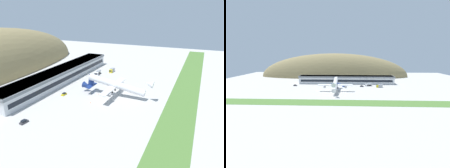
{
  "view_description": "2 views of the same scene",
  "coord_description": "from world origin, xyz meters",
  "views": [
    {
      "loc": [
        -122.13,
        -41.73,
        50.85
      ],
      "look_at": [
        -7.5,
        6.94,
        6.68
      ],
      "focal_mm": 35.0,
      "sensor_mm": 36.0,
      "label": 1
    },
    {
      "loc": [
        0.9,
        -159.86,
        36.6
      ],
      "look_at": [
        -6.43,
        1.02,
        7.9
      ],
      "focal_mm": 28.0,
      "sensor_mm": 36.0,
      "label": 2
    }
  ],
  "objects": [
    {
      "name": "service_car_2",
      "position": [
        -56.03,
        30.63,
        0.67
      ],
      "size": [
        4.25,
        2.16,
        1.63
      ],
      "color": "#333338",
      "rests_on": "ground_plane"
    },
    {
      "name": "ground_plane",
      "position": [
        0.0,
        0.0,
        0.0
      ],
      "size": [
        344.53,
        344.53,
        0.0
      ],
      "primitive_type": "plane",
      "color": "#B7B5AF"
    },
    {
      "name": "traffic_cone_0",
      "position": [
        -24.0,
        13.07,
        0.28
      ],
      "size": [
        0.52,
        0.52,
        0.58
      ],
      "color": "orange",
      "rests_on": "ground_plane"
    },
    {
      "name": "grass_strip_foreground",
      "position": [
        0.0,
        -34.35,
        0.04
      ],
      "size": [
        310.08,
        16.44,
        0.08
      ],
      "primitive_type": "cube",
      "color": "#4C7533",
      "rests_on": "ground_plane"
    },
    {
      "name": "service_car_3",
      "position": [
        -20.13,
        33.45,
        0.58
      ],
      "size": [
        3.9,
        1.94,
        1.4
      ],
      "color": "gold",
      "rests_on": "ground_plane"
    },
    {
      "name": "fuel_truck",
      "position": [
        37.06,
        25.89,
        1.48
      ],
      "size": [
        6.66,
        2.52,
        3.14
      ],
      "color": "gold",
      "rests_on": "ground_plane"
    },
    {
      "name": "box_truck",
      "position": [
        26.17,
        33.45,
        1.54
      ],
      "size": [
        7.74,
        2.9,
        3.34
      ],
      "color": "silver",
      "rests_on": "ground_plane"
    },
    {
      "name": "service_car_0",
      "position": [
        18.38,
        28.7,
        0.66
      ],
      "size": [
        4.21,
        2.05,
        1.59
      ],
      "color": "#333338",
      "rests_on": "ground_plane"
    },
    {
      "name": "hill_backdrop",
      "position": [
        -17.88,
        112.79,
        0.0
      ],
      "size": [
        228.04,
        58.96,
        72.08
      ],
      "primitive_type": "ellipsoid",
      "color": "olive",
      "rests_on": "ground_plane"
    },
    {
      "name": "service_car_1",
      "position": [
        -0.86,
        27.16,
        0.64
      ],
      "size": [
        4.08,
        2.25,
        1.54
      ],
      "color": "#264C99",
      "rests_on": "ground_plane"
    },
    {
      "name": "traffic_cone_1",
      "position": [
        -10.92,
        14.15,
        0.28
      ],
      "size": [
        0.52,
        0.52,
        0.58
      ],
      "color": "orange",
      "rests_on": "ground_plane"
    },
    {
      "name": "terminal_building",
      "position": [
        1.26,
        50.75,
        5.27
      ],
      "size": [
        113.86,
        16.17,
        9.29
      ],
      "color": "silver",
      "rests_on": "ground_plane"
    },
    {
      "name": "cargo_airplane",
      "position": [
        -9.29,
        4.27,
        7.02
      ],
      "size": [
        33.52,
        45.04,
        11.33
      ],
      "color": "silver"
    }
  ]
}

